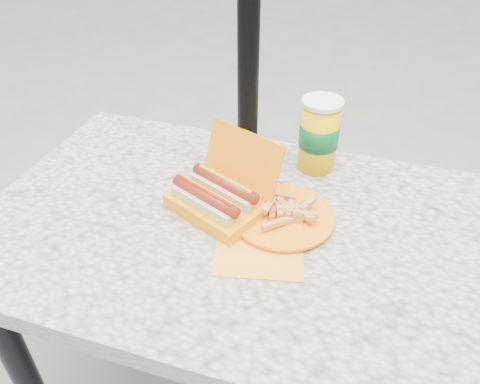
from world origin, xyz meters
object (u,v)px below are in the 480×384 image
(umbrella_pole, at_px, (248,56))
(fries_plate, at_px, (281,217))
(soda_cup, at_px, (319,135))
(hotdog_box, at_px, (218,198))

(umbrella_pole, relative_size, fries_plate, 6.23)
(fries_plate, height_order, soda_cup, soda_cup)
(fries_plate, distance_m, soda_cup, 0.28)
(umbrella_pole, height_order, hotdog_box, umbrella_pole)
(umbrella_pole, relative_size, hotdog_box, 7.73)
(hotdog_box, height_order, soda_cup, soda_cup)
(hotdog_box, xyz_separation_m, fries_plate, (0.16, 0.01, -0.03))
(umbrella_pole, distance_m, fries_plate, 0.38)
(fries_plate, bearing_deg, umbrella_pole, 134.97)
(umbrella_pole, distance_m, soda_cup, 0.32)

